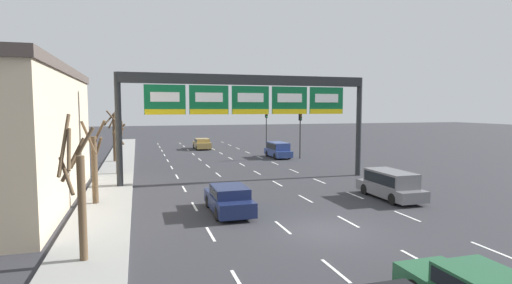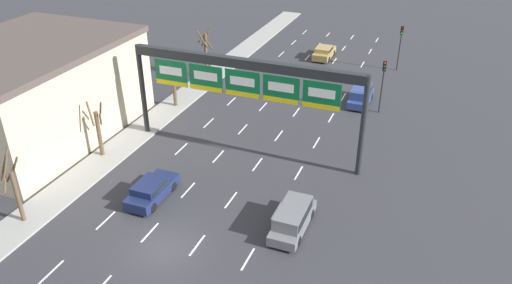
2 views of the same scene
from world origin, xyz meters
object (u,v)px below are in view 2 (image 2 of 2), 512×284
traffic_light_mid_block (383,77)px  tree_bare_furthest (174,82)px  suv_grey (293,217)px  tree_bare_second (15,188)px  suv_blue (361,94)px  traffic_light_near_gantry (401,39)px  sign_gantry (244,77)px  tree_bare_closest (206,51)px  car_navy (151,190)px  car_gold (324,52)px  tree_bare_third (99,130)px

traffic_light_mid_block → tree_bare_furthest: bearing=-162.5°
suv_grey → tree_bare_second: 17.32m
suv_blue → tree_bare_furthest: bearing=-156.3°
suv_blue → traffic_light_near_gantry: traffic_light_near_gantry is taller
sign_gantry → tree_bare_closest: 17.22m
suv_grey → car_navy: size_ratio=1.07×
sign_gantry → suv_grey: 11.55m
sign_gantry → tree_bare_furthest: (-9.36, 5.60, -3.93)m
suv_blue → traffic_light_mid_block: (2.00, -1.36, 2.60)m
car_navy → tree_bare_second: 8.41m
suv_blue → tree_bare_second: 30.96m
traffic_light_mid_block → tree_bare_second: (-18.60, -24.72, -0.97)m
tree_bare_closest → car_navy: bearing=-73.1°
tree_bare_closest → traffic_light_mid_block: bearing=-6.8°
traffic_light_mid_block → tree_bare_furthest: (-18.14, -5.71, -1.09)m
sign_gantry → car_gold: size_ratio=4.23×
tree_bare_closest → tree_bare_furthest: tree_bare_closest is taller
suv_grey → car_navy: suv_grey is taller
car_gold → suv_blue: size_ratio=0.97×
car_gold → car_navy: size_ratio=0.99×
car_navy → traffic_light_near_gantry: size_ratio=0.89×
sign_gantry → tree_bare_closest: size_ratio=3.68×
tree_bare_second → tree_bare_closest: bearing=90.5°
car_navy → tree_bare_closest: size_ratio=0.88×
tree_bare_closest → tree_bare_second: bearing=-89.5°
tree_bare_second → tree_bare_furthest: size_ratio=1.19×
tree_bare_second → tree_bare_furthest: (0.46, 19.01, -0.12)m
car_gold → traffic_light_near_gantry: (8.62, -0.90, 2.78)m
car_gold → traffic_light_near_gantry: bearing=-6.0°
suv_grey → traffic_light_mid_block: 19.47m
suv_blue → tree_bare_third: 24.28m
suv_grey → tree_bare_closest: size_ratio=0.94×
sign_gantry → tree_bare_closest: sign_gantry is taller
tree_bare_closest → sign_gantry: bearing=-53.5°
sign_gantry → tree_bare_third: 11.87m
suv_grey → car_navy: (-9.92, -0.41, -0.17)m
suv_grey → tree_bare_furthest: 20.85m
sign_gantry → tree_bare_third: sign_gantry is taller
traffic_light_near_gantry → traffic_light_mid_block: size_ratio=1.00×
suv_blue → tree_bare_second: bearing=-122.5°
tree_bare_closest → tree_bare_furthest: size_ratio=1.19×
traffic_light_near_gantry → tree_bare_closest: size_ratio=0.99×
traffic_light_near_gantry → traffic_light_mid_block: bearing=-90.3°
car_navy → traffic_light_near_gantry: traffic_light_near_gantry is taller
tree_bare_furthest → car_gold: bearing=62.5°
suv_grey → suv_blue: bearing=89.2°
traffic_light_mid_block → tree_bare_third: bearing=-139.8°
sign_gantry → car_gold: sign_gantry is taller
sign_gantry → traffic_light_near_gantry: sign_gantry is taller
tree_bare_third → car_gold: bearing=70.2°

